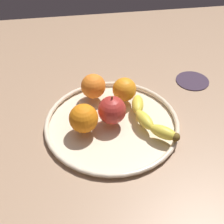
# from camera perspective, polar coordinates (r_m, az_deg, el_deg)

# --- Properties ---
(ground_plane) EXTENTS (1.40, 1.40, 0.04)m
(ground_plane) POSITION_cam_1_polar(r_m,az_deg,el_deg) (0.82, 0.00, -3.56)
(ground_plane) COLOR #99775B
(fruit_bowl) EXTENTS (0.35, 0.35, 0.02)m
(fruit_bowl) POSITION_cam_1_polar(r_m,az_deg,el_deg) (0.80, 0.00, -2.08)
(fruit_bowl) COLOR beige
(fruit_bowl) RESTS_ON ground_plane
(banana) EXTENTS (0.19, 0.10, 0.03)m
(banana) POSITION_cam_1_polar(r_m,az_deg,el_deg) (0.78, 6.99, -1.34)
(banana) COLOR yellow
(banana) RESTS_ON fruit_bowl
(apple) EXTENTS (0.07, 0.07, 0.08)m
(apple) POSITION_cam_1_polar(r_m,az_deg,el_deg) (0.77, -0.20, 0.51)
(apple) COLOR #AB2C27
(apple) RESTS_ON fruit_bowl
(orange_back_right) EXTENTS (0.07, 0.07, 0.07)m
(orange_back_right) POSITION_cam_1_polar(r_m,az_deg,el_deg) (0.75, -5.35, -1.18)
(orange_back_right) COLOR orange
(orange_back_right) RESTS_ON fruit_bowl
(orange_front_left) EXTENTS (0.07, 0.07, 0.07)m
(orange_front_left) POSITION_cam_1_polar(r_m,az_deg,el_deg) (0.84, 2.35, 4.25)
(orange_front_left) COLOR orange
(orange_front_left) RESTS_ON fruit_bowl
(orange_back_left) EXTENTS (0.07, 0.07, 0.07)m
(orange_back_left) POSITION_cam_1_polar(r_m,az_deg,el_deg) (0.85, -3.53, 4.86)
(orange_back_left) COLOR orange
(orange_back_left) RESTS_ON fruit_bowl
(ambient_coaster) EXTENTS (0.10, 0.10, 0.01)m
(ambient_coaster) POSITION_cam_1_polar(r_m,az_deg,el_deg) (0.99, 14.86, 5.75)
(ambient_coaster) COLOR #312333
(ambient_coaster) RESTS_ON ground_plane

